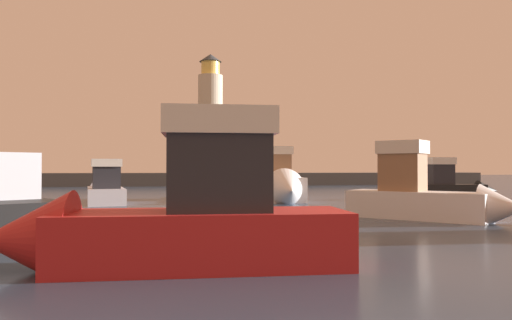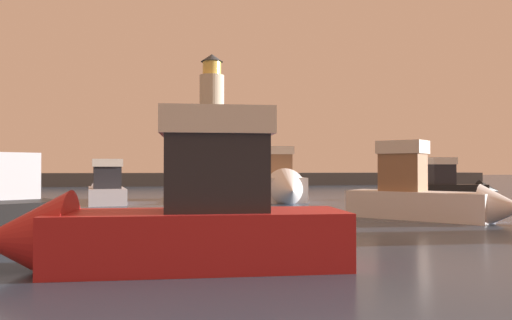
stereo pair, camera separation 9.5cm
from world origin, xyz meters
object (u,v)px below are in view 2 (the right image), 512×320
(motorboat_6, at_px, (106,189))
(motorboat_2, at_px, (279,183))
(motorboat_4, at_px, (162,219))
(mooring_buoy, at_px, (442,200))
(motorboat_0, at_px, (432,196))
(lighthouse, at_px, (212,117))
(motorboat_1, at_px, (455,186))

(motorboat_6, bearing_deg, motorboat_2, -2.29)
(motorboat_2, relative_size, motorboat_4, 1.21)
(motorboat_4, distance_m, mooring_buoy, 19.17)
(mooring_buoy, bearing_deg, motorboat_0, -123.62)
(mooring_buoy, bearing_deg, motorboat_6, 157.30)
(motorboat_0, xyz_separation_m, motorboat_4, (-10.40, -7.84, 0.08))
(lighthouse, relative_size, mooring_buoy, 16.95)
(motorboat_4, bearing_deg, mooring_buoy, 43.35)
(motorboat_6, xyz_separation_m, mooring_buoy, (17.73, -7.42, -0.36))
(motorboat_4, bearing_deg, lighthouse, 84.39)
(motorboat_2, relative_size, mooring_buoy, 10.86)
(lighthouse, distance_m, mooring_buoy, 36.95)
(lighthouse, xyz_separation_m, motorboat_0, (5.67, -40.24, -7.27))
(motorboat_0, distance_m, motorboat_2, 12.82)
(motorboat_0, relative_size, motorboat_1, 1.04)
(motorboat_1, relative_size, motorboat_6, 0.81)
(motorboat_0, relative_size, motorboat_6, 0.84)
(motorboat_1, relative_size, motorboat_2, 0.65)
(motorboat_0, distance_m, motorboat_6, 19.07)
(motorboat_1, distance_m, motorboat_6, 22.54)
(motorboat_1, relative_size, motorboat_4, 0.78)
(lighthouse, height_order, motorboat_2, lighthouse)
(motorboat_4, relative_size, motorboat_6, 1.04)
(motorboat_0, bearing_deg, lighthouse, 98.03)
(lighthouse, xyz_separation_m, motorboat_6, (-8.52, -27.50, -7.43))
(lighthouse, relative_size, motorboat_1, 2.41)
(motorboat_0, relative_size, mooring_buoy, 7.27)
(motorboat_0, bearing_deg, mooring_buoy, 56.38)
(lighthouse, xyz_separation_m, motorboat_1, (14.00, -28.41, -7.35))
(mooring_buoy, bearing_deg, motorboat_2, 135.47)
(motorboat_2, bearing_deg, motorboat_4, -108.70)
(motorboat_6, bearing_deg, motorboat_4, -79.53)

